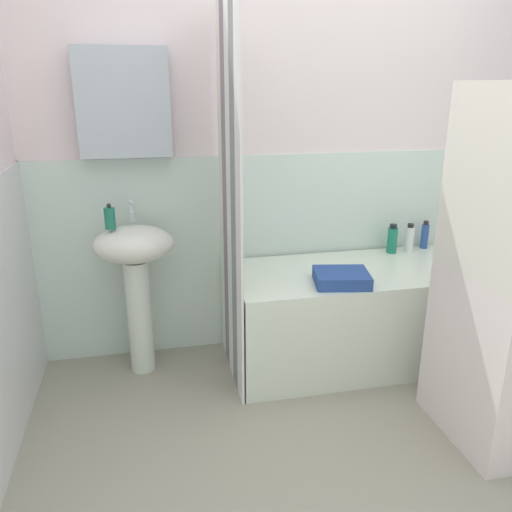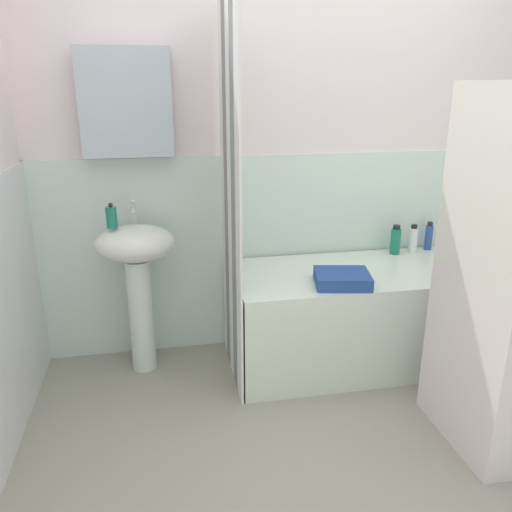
% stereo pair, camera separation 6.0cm
% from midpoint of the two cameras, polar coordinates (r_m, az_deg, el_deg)
% --- Properties ---
extents(ground_plane, '(4.80, 5.60, 0.04)m').
position_cam_midpoint_polar(ground_plane, '(2.50, 12.91, -22.15)').
color(ground_plane, gray).
extents(wall_back_tiled, '(3.60, 0.18, 2.40)m').
position_cam_midpoint_polar(wall_back_tiled, '(3.11, 4.11, 10.23)').
color(wall_back_tiled, white).
rests_on(wall_back_tiled, ground_plane).
extents(sink, '(0.44, 0.34, 0.87)m').
position_cam_midpoint_polar(sink, '(2.90, -12.54, -1.10)').
color(sink, silver).
rests_on(sink, ground_plane).
extents(faucet, '(0.03, 0.12, 0.12)m').
position_cam_midpoint_polar(faucet, '(2.90, -12.92, 4.91)').
color(faucet, silver).
rests_on(faucet, sink).
extents(soap_dispenser, '(0.06, 0.06, 0.14)m').
position_cam_midpoint_polar(soap_dispenser, '(2.80, -15.24, 4.22)').
color(soap_dispenser, '#1F735C').
rests_on(soap_dispenser, sink).
extents(bathtub, '(1.41, 0.67, 0.58)m').
position_cam_midpoint_polar(bathtub, '(3.10, 11.27, -6.59)').
color(bathtub, silver).
rests_on(bathtub, ground_plane).
extents(shower_curtain, '(0.01, 0.67, 2.00)m').
position_cam_midpoint_polar(shower_curtain, '(2.68, -2.23, 5.87)').
color(shower_curtain, white).
rests_on(shower_curtain, ground_plane).
extents(shampoo_bottle, '(0.05, 0.05, 0.18)m').
position_cam_midpoint_polar(shampoo_bottle, '(3.47, 19.19, 2.06)').
color(shampoo_bottle, '#2B4D96').
rests_on(shampoo_bottle, bathtub).
extents(body_wash_bottle, '(0.05, 0.05, 0.18)m').
position_cam_midpoint_polar(body_wash_bottle, '(3.38, 17.60, 1.77)').
color(body_wash_bottle, white).
rests_on(body_wash_bottle, bathtub).
extents(conditioner_bottle, '(0.06, 0.06, 0.18)m').
position_cam_midpoint_polar(conditioner_bottle, '(3.32, 15.80, 1.68)').
color(conditioner_bottle, '#1D7F5E').
rests_on(conditioner_bottle, bathtub).
extents(towel_folded, '(0.33, 0.29, 0.07)m').
position_cam_midpoint_polar(towel_folded, '(2.76, 10.22, -2.51)').
color(towel_folded, '#27458D').
rests_on(towel_folded, bathtub).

